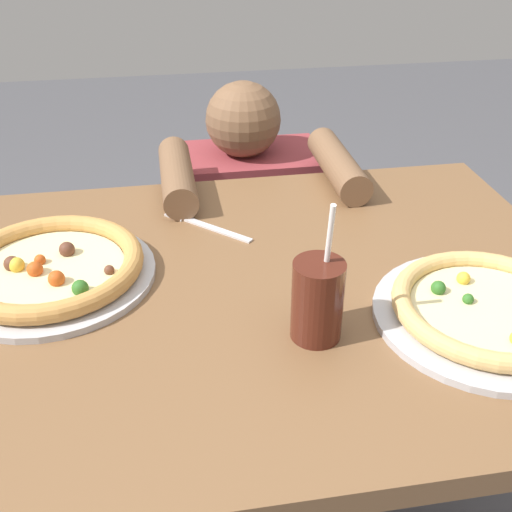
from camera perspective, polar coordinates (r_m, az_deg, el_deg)
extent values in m
cube|color=brown|center=(1.04, -1.74, -3.74)|extent=(1.20, 0.84, 0.04)
cylinder|color=brown|center=(1.66, 14.93, -5.65)|extent=(0.07, 0.07, 0.71)
cylinder|color=#B7B7BC|center=(1.02, 20.37, -5.22)|extent=(0.35, 0.35, 0.01)
cylinder|color=beige|center=(1.01, 20.48, -4.72)|extent=(0.23, 0.23, 0.01)
torus|color=tan|center=(1.01, 20.58, -4.28)|extent=(0.29, 0.29, 0.03)
sphere|color=#2D6623|center=(1.02, 16.38, -2.83)|extent=(0.02, 0.02, 0.02)
sphere|color=#2D6623|center=(1.01, 18.88, -3.76)|extent=(0.02, 0.02, 0.02)
sphere|color=gold|center=(1.06, 18.50, -1.96)|extent=(0.02, 0.02, 0.02)
cylinder|color=#B7B7BC|center=(1.10, -18.22, -1.72)|extent=(0.35, 0.35, 0.01)
cylinder|color=beige|center=(1.10, -18.31, -1.24)|extent=(0.25, 0.25, 0.01)
torus|color=#C68C47|center=(1.09, -18.41, -0.74)|extent=(0.31, 0.31, 0.03)
sphere|color=brown|center=(1.05, -13.31, -1.27)|extent=(0.02, 0.02, 0.02)
sphere|color=#2D6623|center=(1.01, -15.83, -2.85)|extent=(0.03, 0.03, 0.03)
sphere|color=gold|center=(1.11, -21.11, -0.78)|extent=(0.03, 0.03, 0.03)
sphere|color=#BF4C19|center=(1.08, -19.63, -1.16)|extent=(0.03, 0.03, 0.03)
sphere|color=#BF4C19|center=(1.05, -17.84, -1.99)|extent=(0.03, 0.03, 0.03)
sphere|color=brown|center=(1.11, -21.48, -0.67)|extent=(0.03, 0.03, 0.03)
sphere|color=brown|center=(1.12, -16.95, 0.58)|extent=(0.03, 0.03, 0.03)
sphere|color=#BF4C19|center=(1.11, -19.21, -0.34)|extent=(0.02, 0.02, 0.02)
cylinder|color=#4C1E14|center=(0.90, 5.65, -4.08)|extent=(0.08, 0.08, 0.12)
cylinder|color=white|center=(0.85, 6.75, 1.59)|extent=(0.01, 0.03, 0.11)
cube|color=silver|center=(1.19, -3.65, 2.45)|extent=(0.13, 0.12, 0.00)
cube|color=silver|center=(1.25, -7.31, 3.70)|extent=(0.05, 0.05, 0.00)
cylinder|color=#333847|center=(1.84, -0.99, -5.27)|extent=(0.31, 0.31, 0.45)
cube|color=maroon|center=(1.65, -1.10, 4.91)|extent=(0.39, 0.22, 0.28)
sphere|color=brown|center=(1.56, -1.19, 12.42)|extent=(0.19, 0.19, 0.19)
cylinder|color=brown|center=(1.34, -7.24, 7.32)|extent=(0.07, 0.28, 0.07)
cylinder|color=brown|center=(1.40, 7.52, 8.31)|extent=(0.07, 0.28, 0.07)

